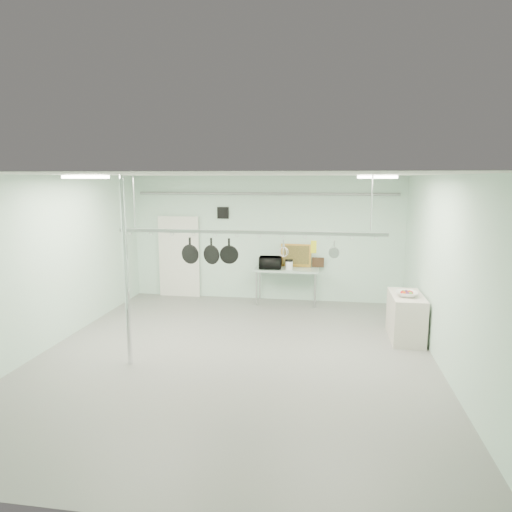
% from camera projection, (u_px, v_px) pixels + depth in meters
% --- Properties ---
extents(floor, '(8.00, 8.00, 0.00)m').
position_uv_depth(floor, '(235.00, 356.00, 8.14)').
color(floor, gray).
rests_on(floor, ground).
extents(ceiling, '(7.00, 8.00, 0.02)m').
position_uv_depth(ceiling, '(233.00, 175.00, 7.60)').
color(ceiling, silver).
rests_on(ceiling, back_wall).
extents(back_wall, '(7.00, 0.02, 3.20)m').
position_uv_depth(back_wall, '(265.00, 238.00, 11.76)').
color(back_wall, silver).
rests_on(back_wall, floor).
extents(right_wall, '(0.02, 8.00, 3.20)m').
position_uv_depth(right_wall, '(446.00, 275.00, 7.34)').
color(right_wall, silver).
rests_on(right_wall, floor).
extents(door, '(1.10, 0.10, 2.20)m').
position_uv_depth(door, '(179.00, 257.00, 12.15)').
color(door, silver).
rests_on(door, floor).
extents(wall_vent, '(0.30, 0.04, 0.30)m').
position_uv_depth(wall_vent, '(223.00, 213.00, 11.79)').
color(wall_vent, black).
rests_on(wall_vent, back_wall).
extents(conduit_pipe, '(6.60, 0.07, 0.07)m').
position_uv_depth(conduit_pipe, '(265.00, 194.00, 11.47)').
color(conduit_pipe, gray).
rests_on(conduit_pipe, back_wall).
extents(chrome_pole, '(0.08, 0.08, 3.20)m').
position_uv_depth(chrome_pole, '(126.00, 272.00, 7.55)').
color(chrome_pole, silver).
rests_on(chrome_pole, floor).
extents(prep_table, '(1.60, 0.70, 0.91)m').
position_uv_depth(prep_table, '(287.00, 271.00, 11.41)').
color(prep_table, '#A1BEB0').
rests_on(prep_table, floor).
extents(side_cabinet, '(0.60, 1.20, 0.90)m').
position_uv_depth(side_cabinet, '(406.00, 317.00, 8.95)').
color(side_cabinet, beige).
rests_on(side_cabinet, floor).
extents(pot_rack, '(4.80, 0.06, 1.00)m').
position_uv_depth(pot_rack, '(248.00, 231.00, 8.03)').
color(pot_rack, '#B7B7BC').
rests_on(pot_rack, ceiling).
extents(light_panel_left, '(0.65, 0.30, 0.05)m').
position_uv_depth(light_panel_left, '(86.00, 177.00, 7.16)').
color(light_panel_left, white).
rests_on(light_panel_left, ceiling).
extents(light_panel_right, '(0.65, 0.30, 0.05)m').
position_uv_depth(light_panel_right, '(377.00, 177.00, 7.82)').
color(light_panel_right, white).
rests_on(light_panel_right, ceiling).
extents(microwave, '(0.56, 0.38, 0.30)m').
position_uv_depth(microwave, '(270.00, 263.00, 11.37)').
color(microwave, black).
rests_on(microwave, prep_table).
extents(coffee_canister, '(0.22, 0.22, 0.21)m').
position_uv_depth(coffee_canister, '(289.00, 265.00, 11.27)').
color(coffee_canister, white).
rests_on(coffee_canister, prep_table).
extents(painting_large, '(0.79, 0.18, 0.58)m').
position_uv_depth(painting_large, '(296.00, 255.00, 11.61)').
color(painting_large, gold).
rests_on(painting_large, prep_table).
extents(painting_small, '(0.30, 0.10, 0.25)m').
position_uv_depth(painting_small, '(318.00, 262.00, 11.56)').
color(painting_small, '#342012').
rests_on(painting_small, prep_table).
extents(fruit_bowl, '(0.43, 0.43, 0.10)m').
position_uv_depth(fruit_bowl, '(407.00, 294.00, 8.73)').
color(fruit_bowl, white).
rests_on(fruit_bowl, side_cabinet).
extents(skillet_left, '(0.36, 0.15, 0.47)m').
position_uv_depth(skillet_left, '(190.00, 250.00, 8.25)').
color(skillet_left, black).
rests_on(skillet_left, pot_rack).
extents(skillet_mid, '(0.34, 0.19, 0.49)m').
position_uv_depth(skillet_mid, '(211.00, 251.00, 8.19)').
color(skillet_mid, black).
rests_on(skillet_mid, pot_rack).
extents(skillet_right, '(0.34, 0.10, 0.45)m').
position_uv_depth(skillet_right, '(229.00, 251.00, 8.14)').
color(skillet_right, black).
rests_on(skillet_right, pot_rack).
extents(whisk, '(0.22, 0.22, 0.31)m').
position_uv_depth(whisk, '(283.00, 248.00, 7.98)').
color(whisk, '#B5B4B9').
rests_on(whisk, pot_rack).
extents(grater, '(0.10, 0.04, 0.24)m').
position_uv_depth(grater, '(314.00, 247.00, 7.90)').
color(grater, yellow).
rests_on(grater, pot_rack).
extents(saucepan, '(0.21, 0.17, 0.32)m').
position_uv_depth(saucepan, '(334.00, 250.00, 7.85)').
color(saucepan, '#BCBDC1').
rests_on(saucepan, pot_rack).
extents(fruit_cluster, '(0.24, 0.24, 0.09)m').
position_uv_depth(fruit_cluster, '(407.00, 292.00, 8.73)').
color(fruit_cluster, '#B6101A').
rests_on(fruit_cluster, fruit_bowl).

